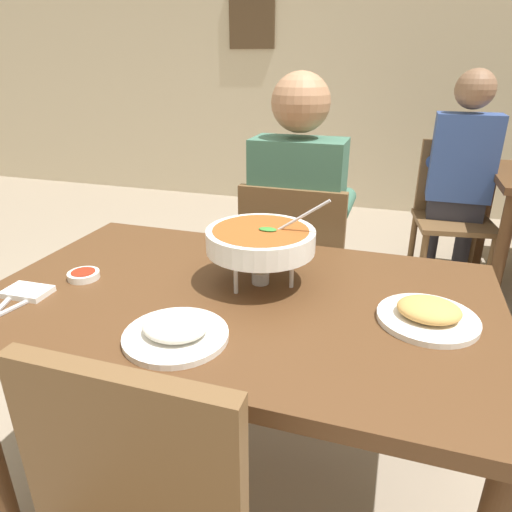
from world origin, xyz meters
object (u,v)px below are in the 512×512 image
dining_table_main (240,328)px  chair_diner_main (295,272)px  curry_bowl (261,241)px  sauce_dish (84,275)px  chair_bg_middle (452,206)px  rice_plate (176,331)px  patron_bg_middle (461,169)px  diner_main (299,217)px  appetizer_plate (428,314)px

dining_table_main → chair_diner_main: 0.71m
chair_diner_main → curry_bowl: 0.72m
dining_table_main → sauce_dish: size_ratio=15.19×
sauce_dish → chair_bg_middle: chair_bg_middle is taller
curry_bowl → chair_bg_middle: bearing=70.1°
rice_plate → sauce_dish: bearing=153.0°
patron_bg_middle → dining_table_main: bearing=-110.4°
chair_diner_main → curry_bowl: bearing=-86.7°
sauce_dish → chair_bg_middle: (1.17, 1.99, -0.26)m
rice_plate → chair_bg_middle: 2.35m
rice_plate → patron_bg_middle: size_ratio=0.18×
dining_table_main → diner_main: 0.74m
patron_bg_middle → chair_diner_main: bearing=-120.1°
chair_bg_middle → patron_bg_middle: size_ratio=0.69×
chair_bg_middle → rice_plate: bearing=-109.4°
diner_main → curry_bowl: diner_main is taller
sauce_dish → rice_plate: bearing=-27.0°
chair_diner_main → appetizer_plate: 0.89m
diner_main → appetizer_plate: diner_main is taller
patron_bg_middle → diner_main: bearing=-120.7°
diner_main → chair_bg_middle: 1.43m
dining_table_main → patron_bg_middle: size_ratio=1.04×
chair_diner_main → sauce_dish: chair_diner_main is taller
dining_table_main → chair_bg_middle: size_ratio=1.52×
rice_plate → appetizer_plate: size_ratio=1.00×
chair_diner_main → dining_table_main: bearing=-90.0°
dining_table_main → chair_diner_main: chair_diner_main is taller
rice_plate → chair_bg_middle: chair_bg_middle is taller
rice_plate → dining_table_main: bearing=76.2°
appetizer_plate → sauce_dish: bearing=-177.0°
chair_diner_main → patron_bg_middle: size_ratio=0.69×
patron_bg_middle → sauce_dish: bearing=-120.7°
diner_main → sauce_dish: (-0.46, -0.78, 0.02)m
chair_diner_main → patron_bg_middle: patron_bg_middle is taller
chair_diner_main → appetizer_plate: bearing=-55.3°
sauce_dish → patron_bg_middle: patron_bg_middle is taller
patron_bg_middle → curry_bowl: bearing=-110.2°
dining_table_main → sauce_dish: 0.48m
dining_table_main → appetizer_plate: appetizer_plate is taller
chair_bg_middle → sauce_dish: bearing=-120.5°
rice_plate → patron_bg_middle: patron_bg_middle is taller
diner_main → rice_plate: bearing=-93.6°
chair_bg_middle → patron_bg_middle: patron_bg_middle is taller
rice_plate → chair_bg_middle: (0.78, 2.20, -0.27)m
chair_diner_main → sauce_dish: 0.92m
diner_main → sauce_dish: 0.91m
rice_plate → appetizer_plate: same height
diner_main → appetizer_plate: size_ratio=5.46×
chair_diner_main → sauce_dish: size_ratio=10.00×
dining_table_main → curry_bowl: bearing=65.6°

